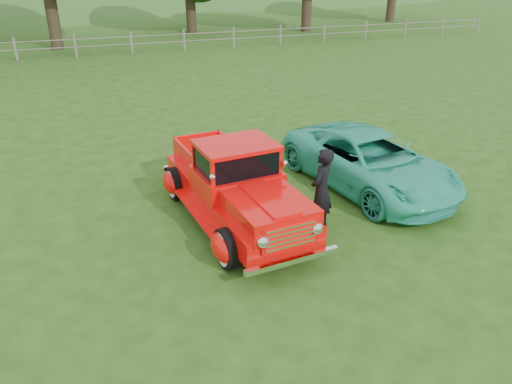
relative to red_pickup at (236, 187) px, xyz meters
name	(u,v)px	position (x,y,z in m)	size (l,w,h in m)	color
ground	(268,253)	(0.20, -1.44, -0.80)	(140.00, 140.00, 0.00)	#244713
distant_hills	(66,41)	(-3.88, 58.03, -5.34)	(116.00, 60.00, 18.00)	#2E5C22
fence_line	(131,43)	(0.20, 20.56, -0.19)	(48.00, 0.12, 1.20)	slate
red_pickup	(236,187)	(0.00, 0.00, 0.00)	(2.63, 5.14, 1.78)	black
teal_sedan	(369,161)	(3.53, 0.58, -0.13)	(2.22, 4.83, 1.34)	#30C1A1
man	(321,190)	(1.53, -0.89, 0.08)	(0.64, 0.42, 1.75)	black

